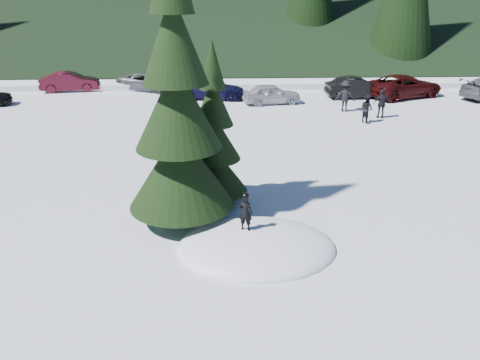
{
  "coord_description": "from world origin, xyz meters",
  "views": [
    {
      "loc": [
        -0.89,
        -11.4,
        6.76
      ],
      "look_at": [
        -0.38,
        2.39,
        1.1
      ],
      "focal_mm": 35.0,
      "sensor_mm": 36.0,
      "label": 1
    }
  ],
  "objects_px": {
    "adult_0": "(367,109)",
    "car_2": "(148,82)",
    "adult_2": "(345,96)",
    "car_4": "(272,94)",
    "child_skier": "(246,213)",
    "car_5": "(357,88)",
    "spruce_tall": "(178,118)",
    "adult_1": "(382,104)",
    "spruce_short": "(214,143)",
    "car_6": "(404,86)",
    "car_3": "(211,88)",
    "car_1": "(70,82)"
  },
  "relations": [
    {
      "from": "spruce_short",
      "to": "car_4",
      "type": "bearing_deg",
      "value": 76.95
    },
    {
      "from": "child_skier",
      "to": "car_6",
      "type": "height_order",
      "value": "child_skier"
    },
    {
      "from": "car_4",
      "to": "adult_0",
      "type": "bearing_deg",
      "value": -143.76
    },
    {
      "from": "adult_2",
      "to": "car_3",
      "type": "distance_m",
      "value": 8.87
    },
    {
      "from": "adult_0",
      "to": "car_2",
      "type": "relative_size",
      "value": 0.34
    },
    {
      "from": "spruce_short",
      "to": "car_6",
      "type": "height_order",
      "value": "spruce_short"
    },
    {
      "from": "child_skier",
      "to": "car_2",
      "type": "height_order",
      "value": "child_skier"
    },
    {
      "from": "spruce_short",
      "to": "car_4",
      "type": "height_order",
      "value": "spruce_short"
    },
    {
      "from": "car_6",
      "to": "adult_1",
      "type": "bearing_deg",
      "value": 125.71
    },
    {
      "from": "car_2",
      "to": "car_5",
      "type": "height_order",
      "value": "car_5"
    },
    {
      "from": "spruce_tall",
      "to": "car_2",
      "type": "xyz_separation_m",
      "value": [
        -4.02,
        20.6,
        -2.7
      ]
    },
    {
      "from": "adult_1",
      "to": "car_1",
      "type": "bearing_deg",
      "value": -18.04
    },
    {
      "from": "spruce_short",
      "to": "adult_1",
      "type": "bearing_deg",
      "value": 49.73
    },
    {
      "from": "car_2",
      "to": "spruce_tall",
      "type": "bearing_deg",
      "value": -144.52
    },
    {
      "from": "spruce_short",
      "to": "adult_0",
      "type": "xyz_separation_m",
      "value": [
        8.07,
        9.94,
        -1.35
      ]
    },
    {
      "from": "spruce_short",
      "to": "car_1",
      "type": "height_order",
      "value": "spruce_short"
    },
    {
      "from": "child_skier",
      "to": "car_1",
      "type": "xyz_separation_m",
      "value": [
        -11.36,
        22.0,
        -0.34
      ]
    },
    {
      "from": "spruce_tall",
      "to": "adult_1",
      "type": "height_order",
      "value": "spruce_tall"
    },
    {
      "from": "car_2",
      "to": "car_6",
      "type": "bearing_deg",
      "value": -75.16
    },
    {
      "from": "adult_2",
      "to": "car_2",
      "type": "bearing_deg",
      "value": -12.19
    },
    {
      "from": "car_1",
      "to": "car_2",
      "type": "height_order",
      "value": "car_1"
    },
    {
      "from": "spruce_short",
      "to": "car_3",
      "type": "distance_m",
      "value": 16.32
    },
    {
      "from": "adult_1",
      "to": "car_6",
      "type": "bearing_deg",
      "value": -116.55
    },
    {
      "from": "child_skier",
      "to": "adult_2",
      "type": "bearing_deg",
      "value": -93.27
    },
    {
      "from": "car_6",
      "to": "adult_2",
      "type": "bearing_deg",
      "value": 104.35
    },
    {
      "from": "child_skier",
      "to": "adult_1",
      "type": "relative_size",
      "value": 0.65
    },
    {
      "from": "car_4",
      "to": "car_6",
      "type": "relative_size",
      "value": 0.68
    },
    {
      "from": "car_2",
      "to": "car_5",
      "type": "relative_size",
      "value": 1.06
    },
    {
      "from": "child_skier",
      "to": "car_3",
      "type": "xyz_separation_m",
      "value": [
        -1.38,
        19.22,
        -0.33
      ]
    },
    {
      "from": "adult_2",
      "to": "car_4",
      "type": "relative_size",
      "value": 0.5
    },
    {
      "from": "car_5",
      "to": "car_4",
      "type": "bearing_deg",
      "value": 100.26
    },
    {
      "from": "spruce_tall",
      "to": "adult_0",
      "type": "bearing_deg",
      "value": 51.35
    },
    {
      "from": "spruce_tall",
      "to": "car_1",
      "type": "relative_size",
      "value": 2.12
    },
    {
      "from": "child_skier",
      "to": "adult_2",
      "type": "relative_size",
      "value": 0.58
    },
    {
      "from": "spruce_short",
      "to": "car_4",
      "type": "xyz_separation_m",
      "value": [
        3.38,
        14.59,
        -1.48
      ]
    },
    {
      "from": "spruce_short",
      "to": "adult_2",
      "type": "distance_m",
      "value": 14.61
    },
    {
      "from": "adult_1",
      "to": "car_4",
      "type": "distance_m",
      "value": 6.91
    },
    {
      "from": "spruce_tall",
      "to": "adult_0",
      "type": "distance_m",
      "value": 14.75
    },
    {
      "from": "child_skier",
      "to": "car_2",
      "type": "distance_m",
      "value": 22.95
    },
    {
      "from": "adult_1",
      "to": "car_2",
      "type": "height_order",
      "value": "adult_1"
    },
    {
      "from": "car_3",
      "to": "car_4",
      "type": "relative_size",
      "value": 1.27
    },
    {
      "from": "adult_0",
      "to": "car_6",
      "type": "distance_m",
      "value": 7.68
    },
    {
      "from": "spruce_tall",
      "to": "car_2",
      "type": "height_order",
      "value": "spruce_tall"
    },
    {
      "from": "car_5",
      "to": "adult_2",
      "type": "bearing_deg",
      "value": 150.37
    },
    {
      "from": "car_5",
      "to": "car_6",
      "type": "relative_size",
      "value": 0.78
    },
    {
      "from": "child_skier",
      "to": "adult_1",
      "type": "distance_m",
      "value": 16.12
    },
    {
      "from": "spruce_short",
      "to": "car_2",
      "type": "height_order",
      "value": "spruce_short"
    },
    {
      "from": "spruce_short",
      "to": "spruce_tall",
      "type": "bearing_deg",
      "value": -125.54
    },
    {
      "from": "adult_0",
      "to": "car_4",
      "type": "relative_size",
      "value": 0.41
    },
    {
      "from": "spruce_tall",
      "to": "car_6",
      "type": "xyz_separation_m",
      "value": [
        13.45,
        17.65,
        -2.58
      ]
    }
  ]
}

